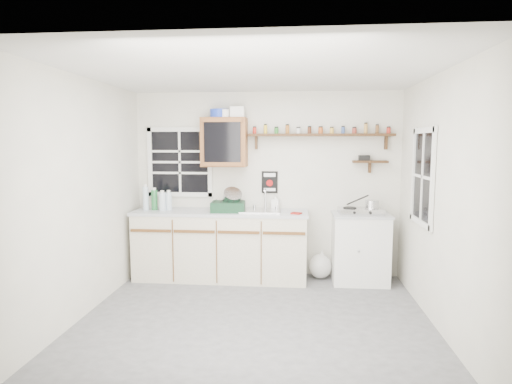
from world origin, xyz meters
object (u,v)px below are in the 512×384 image
main_cabinet (221,245)px  dish_rack (229,204)px  spice_shelf (320,134)px  hotplate (361,211)px  right_cabinet (360,248)px  upper_cabinet (224,142)px

main_cabinet → dish_rack: 0.58m
dish_rack → spice_shelf: bearing=9.3°
spice_shelf → hotplate: size_ratio=3.35×
spice_shelf → dish_rack: bearing=-167.5°
right_cabinet → upper_cabinet: 2.26m
main_cabinet → dish_rack: size_ratio=5.13×
main_cabinet → upper_cabinet: 1.37m
main_cabinet → hotplate: (1.83, 0.01, 0.49)m
right_cabinet → spice_shelf: spice_shelf is taller
main_cabinet → right_cabinet: bearing=0.8°
dish_rack → upper_cabinet: bearing=112.7°
main_cabinet → upper_cabinet: upper_cabinet is taller
right_cabinet → dish_rack: 1.80m
hotplate → right_cabinet: bearing=64.7°
upper_cabinet → hotplate: (1.79, -0.14, -0.88)m
right_cabinet → spice_shelf: (-0.53, 0.19, 1.47)m
dish_rack → main_cabinet: bearing=156.4°
right_cabinet → dish_rack: size_ratio=2.02×
upper_cabinet → hotplate: upper_cabinet is taller
spice_shelf → dish_rack: (-1.18, -0.26, -0.90)m
main_cabinet → upper_cabinet: size_ratio=3.55×
main_cabinet → spice_shelf: bearing=9.3°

